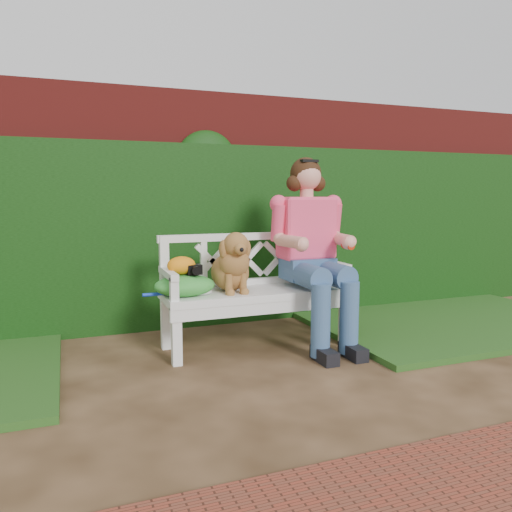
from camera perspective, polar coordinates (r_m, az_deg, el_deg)
name	(u,v)px	position (r m, az deg, el deg)	size (l,w,h in m)	color
ground	(244,390)	(3.31, -1.41, -15.01)	(60.00, 60.00, 0.00)	#302010
brick_wall	(178,209)	(4.90, -8.96, 5.33)	(10.00, 0.30, 2.20)	maroon
ivy_hedge	(183,237)	(4.70, -8.34, 2.21)	(10.00, 0.18, 1.70)	#164512
grass_right	(444,319)	(5.25, 20.67, -6.80)	(2.60, 2.00, 0.05)	#29581E
garden_bench	(256,318)	(4.09, 0.00, -7.10)	(1.58, 0.60, 0.48)	white
seated_woman	(309,248)	(4.16, 6.07, 0.89)	(0.67, 0.90, 1.59)	#D2245D
dog	(231,261)	(3.92, -2.84, -0.57)	(0.32, 0.44, 0.48)	#AA7537
tennis_racket	(190,292)	(3.89, -7.56, -4.08)	(0.56, 0.23, 0.03)	white
green_bag	(185,285)	(3.83, -8.15, -3.30)	(0.46, 0.36, 0.16)	#1E6A28
camera_item	(194,269)	(3.82, -7.12, -1.53)	(0.11, 0.09, 0.08)	black
baseball_glove	(181,265)	(3.83, -8.53, -1.07)	(0.22, 0.16, 0.14)	orange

